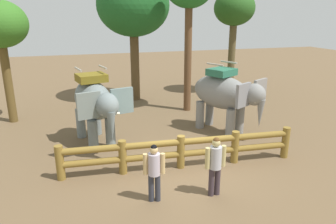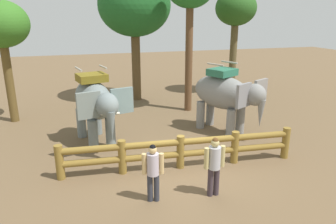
{
  "view_description": "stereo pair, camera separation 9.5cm",
  "coord_description": "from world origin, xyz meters",
  "views": [
    {
      "loc": [
        -2.95,
        -8.43,
        4.6
      ],
      "look_at": [
        0.0,
        1.38,
        1.4
      ],
      "focal_mm": 33.89,
      "sensor_mm": 36.0,
      "label": 1
    },
    {
      "loc": [
        -2.86,
        -8.46,
        4.6
      ],
      "look_at": [
        0.0,
        1.38,
        1.4
      ],
      "focal_mm": 33.89,
      "sensor_mm": 36.0,
      "label": 2
    }
  ],
  "objects": [
    {
      "name": "tree_far_right",
      "position": [
        0.26,
        8.46,
        4.94
      ],
      "size": [
        3.74,
        3.74,
        6.58
      ],
      "color": "brown",
      "rests_on": "ground"
    },
    {
      "name": "log_fence",
      "position": [
        -0.0,
        0.01,
        0.61
      ],
      "size": [
        7.34,
        0.82,
        1.05
      ],
      "color": "olive",
      "rests_on": "ground"
    },
    {
      "name": "elephant_center",
      "position": [
        2.66,
        2.46,
        1.57
      ],
      "size": [
        2.56,
        3.28,
        2.79
      ],
      "color": "gray",
      "rests_on": "ground"
    },
    {
      "name": "ground_plane",
      "position": [
        0.0,
        0.0,
        0.0
      ],
      "size": [
        60.0,
        60.0,
        0.0
      ],
      "primitive_type": "plane",
      "color": "brown"
    },
    {
      "name": "elephant_near_left",
      "position": [
        -2.32,
        2.64,
        1.58
      ],
      "size": [
        2.1,
        3.35,
        2.81
      ],
      "color": "slate",
      "rests_on": "ground"
    },
    {
      "name": "tree_far_left",
      "position": [
        5.94,
        8.27,
        4.7
      ],
      "size": [
        2.28,
        2.28,
        5.85
      ],
      "color": "brown",
      "rests_on": "ground"
    },
    {
      "name": "tourist_man_in_blue",
      "position": [
        -1.24,
        -1.54,
        0.9
      ],
      "size": [
        0.54,
        0.36,
        1.55
      ],
      "color": "#2E303A",
      "rests_on": "ground"
    },
    {
      "name": "tourist_woman_in_black",
      "position": [
        0.34,
        -1.72,
        0.94
      ],
      "size": [
        0.58,
        0.32,
        1.63
      ],
      "color": "#392E35",
      "rests_on": "ground"
    }
  ]
}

